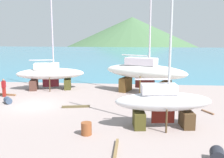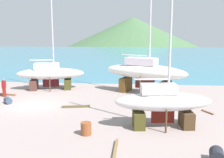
% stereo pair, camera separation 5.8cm
% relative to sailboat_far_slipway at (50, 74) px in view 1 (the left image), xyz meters
% --- Properties ---
extents(ground_plane, '(51.37, 51.37, 0.00)m').
position_rel_sailboat_far_slipway_xyz_m(ground_plane, '(0.58, -9.33, -1.65)').
color(ground_plane, gray).
extents(sea_water, '(153.38, 71.84, 0.01)m').
position_rel_sailboat_far_slipway_xyz_m(sea_water, '(0.58, 39.43, -1.65)').
color(sea_water, teal).
rests_on(sea_water, ground).
extents(headland_hill, '(126.99, 126.99, 28.46)m').
position_rel_sailboat_far_slipway_xyz_m(headland_hill, '(6.08, 138.05, -1.65)').
color(headland_hill, '#466A43').
rests_on(headland_hill, ground).
extents(sailboat_far_slipway, '(7.28, 3.59, 11.35)m').
position_rel_sailboat_far_slipway_xyz_m(sailboat_far_slipway, '(0.00, 0.00, 0.00)').
color(sailboat_far_slipway, '#43411C').
rests_on(sailboat_far_slipway, ground).
extents(sailboat_large_starboard, '(6.27, 2.47, 11.01)m').
position_rel_sailboat_far_slipway_xyz_m(sailboat_large_starboard, '(10.67, -10.47, 0.01)').
color(sailboat_large_starboard, '#46311C').
rests_on(sailboat_large_starboard, ground).
extents(sailboat_mid_port, '(8.53, 5.31, 12.64)m').
position_rel_sailboat_far_slipway_xyz_m(sailboat_mid_port, '(9.78, -1.04, 0.49)').
color(sailboat_mid_port, brown).
rests_on(sailboat_mid_port, ground).
extents(worker, '(0.26, 0.45, 1.69)m').
position_rel_sailboat_far_slipway_xyz_m(worker, '(-3.30, -3.58, -0.77)').
color(worker, maroon).
rests_on(worker, ground).
extents(barrel_rust_mid, '(0.66, 0.66, 0.76)m').
position_rel_sailboat_far_slipway_xyz_m(barrel_rust_mid, '(6.08, -12.18, -1.27)').
color(barrel_rust_mid, brown).
rests_on(barrel_rust_mid, ground).
extents(barrel_tar_black, '(0.82, 0.94, 0.66)m').
position_rel_sailboat_far_slipway_xyz_m(barrel_tar_black, '(12.79, -14.94, -1.32)').
color(barrel_tar_black, '#22242C').
rests_on(barrel_tar_black, ground).
extents(barrel_rust_far, '(0.93, 0.96, 0.53)m').
position_rel_sailboat_far_slipway_xyz_m(barrel_rust_far, '(-1.82, -5.88, -1.38)').
color(barrel_rust_far, '#364760').
rests_on(barrel_rust_far, ground).
extents(timber_long_fore, '(2.60, 0.59, 0.16)m').
position_rel_sailboat_far_slipway_xyz_m(timber_long_fore, '(-3.67, -3.05, -1.57)').
color(timber_long_fore, brown).
rests_on(timber_long_fore, ground).
extents(timber_long_aft, '(0.16, 2.88, 0.17)m').
position_rel_sailboat_far_slipway_xyz_m(timber_long_aft, '(7.99, -14.43, -1.56)').
color(timber_long_aft, brown).
rests_on(timber_long_aft, ground).
extents(timber_short_cross, '(0.70, 1.13, 0.11)m').
position_rel_sailboat_far_slipway_xyz_m(timber_short_cross, '(14.36, -7.06, -1.59)').
color(timber_short_cross, '#895F44').
rests_on(timber_short_cross, ground).
extents(timber_short_skew, '(2.22, 0.62, 0.17)m').
position_rel_sailboat_far_slipway_xyz_m(timber_short_skew, '(4.19, -6.59, -1.56)').
color(timber_short_skew, brown).
rests_on(timber_short_skew, ground).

